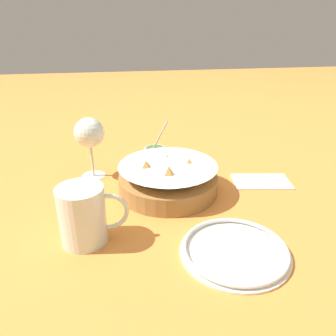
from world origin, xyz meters
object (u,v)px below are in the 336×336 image
object	(u,v)px
sauce_cup	(155,152)
beer_mug	(84,217)
wine_glass	(89,134)
side_plate	(235,250)
food_basket	(168,180)

from	to	relation	value
sauce_cup	beer_mug	distance (m)	0.43
sauce_cup	wine_glass	world-z (taller)	wine_glass
wine_glass	side_plate	distance (m)	0.48
food_basket	wine_glass	world-z (taller)	wine_glass
food_basket	sauce_cup	xyz separation A→B (m)	(-0.00, 0.22, -0.02)
food_basket	sauce_cup	world-z (taller)	sauce_cup
sauce_cup	wine_glass	bearing A→B (deg)	-151.62
sauce_cup	wine_glass	size ratio (longest dim) A/B	0.72
food_basket	beer_mug	bearing A→B (deg)	-138.45
sauce_cup	side_plate	xyz separation A→B (m)	(0.09, -0.48, -0.01)
side_plate	beer_mug	bearing A→B (deg)	162.64
wine_glass	side_plate	size ratio (longest dim) A/B	0.81
wine_glass	beer_mug	distance (m)	0.30
wine_glass	side_plate	xyz separation A→B (m)	(0.27, -0.38, -0.11)
beer_mug	side_plate	distance (m)	0.29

